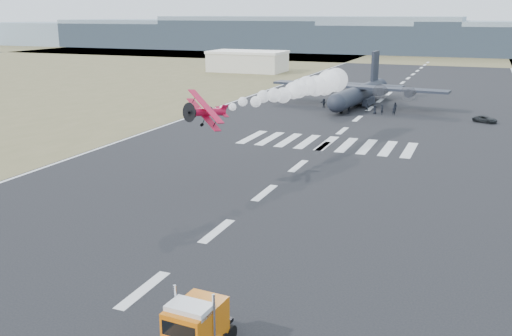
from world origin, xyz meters
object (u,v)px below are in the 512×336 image
Objects in this scene: crew_a at (394,111)px; crew_b at (368,108)px; hangar_left at (248,61)px; crew_g at (382,110)px; crew_e at (375,109)px; support_vehicle at (485,119)px; semi_truck at (191,333)px; crew_c at (329,103)px; aerobatic_biplane at (206,112)px; crew_d at (349,109)px; crew_h at (395,107)px; crew_f at (324,103)px; transport_aircraft at (360,92)px.

crew_a is 1.10× the size of crew_b.
hangar_left is 86.76m from crew_g.
crew_a is at bearing 38.27° from crew_e.
support_vehicle is 2.56× the size of crew_b.
crew_e is at bearing 97.34° from semi_truck.
hangar_left is 13.59× the size of crew_a.
crew_e is at bearing -30.64° from crew_a.
hangar_left is at bearing -99.53° from crew_c.
aerobatic_biplane is at bearing 46.77° from crew_c.
semi_truck is at bearing -53.40° from aerobatic_biplane.
crew_a is at bearing 88.86° from aerobatic_biplane.
aerobatic_biplane reaches higher than crew_d.
hangar_left is 14.99× the size of crew_b.
crew_c is (-13.98, 5.17, -0.12)m from crew_a.
crew_g is 4.97m from crew_h.
support_vehicle is 2.33× the size of crew_a.
crew_h is at bearing 94.53° from support_vehicle.
crew_f is at bearing -55.69° from hangar_left.
hangar_left is 75.71m from crew_c.
transport_aircraft is at bearing 76.67° from crew_b.
hangar_left is 14.73× the size of crew_d.
aerobatic_biplane is 3.27× the size of crew_d.
crew_h is (-0.45, 4.87, -0.04)m from crew_a.
crew_h is at bearing 90.32° from aerobatic_biplane.
crew_f is 0.96× the size of crew_g.
crew_d is (-8.39, -1.16, -0.07)m from crew_a.
crew_d is at bearing -3.80° from crew_f.
crew_c is 11.32m from crew_e.
crew_a is at bearing 94.86° from semi_truck.
crew_h is (14.36, 0.59, -0.03)m from crew_f.
hangar_left reaches higher than crew_f.
crew_h reaches higher than support_vehicle.
crew_e reaches higher than crew_d.
crew_e is at bearing 92.69° from aerobatic_biplane.
support_vehicle is at bearing 29.58° from crew_d.
crew_e is (-3.67, 0.49, -0.07)m from crew_a.
semi_truck is at bearing -122.31° from crew_b.
crew_c is (-5.43, -4.27, -1.96)m from transport_aircraft.
aerobatic_biplane is 0.15× the size of transport_aircraft.
crew_a reaches higher than crew_e.
semi_truck is 4.65× the size of crew_e.
hangar_left is 85.66m from crew_e.
transport_aircraft is at bearing 52.67° from crew_g.
crew_b is at bearing -179.35° from crew_e.
hangar_left is at bearing 57.95° from crew_g.
crew_d is at bearing -15.25° from crew_a.
crew_h reaches higher than crew_b.
crew_c is at bearing 85.44° from crew_g.
crew_e reaches higher than support_vehicle.
crew_a is 2.26m from crew_g.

